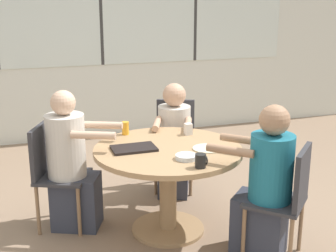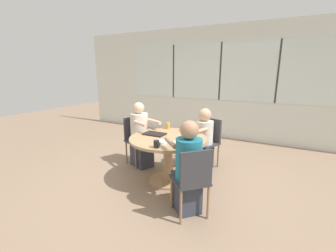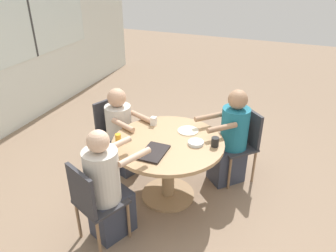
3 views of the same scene
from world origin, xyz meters
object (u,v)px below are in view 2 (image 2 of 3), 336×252
object	(u,v)px
chair_for_man_teal_shirt	(136,136)
person_man_blue_shirt	(187,171)
coffee_mug	(157,144)
chair_for_woman_green_shirt	(209,138)
person_woman_green_shirt	(202,142)
bowl_white_shallow	(161,142)
milk_carton_small	(192,132)
juice_glass	(168,126)
person_man_teal_shirt	(141,138)
chair_for_man_blue_shirt	(193,177)

from	to	relation	value
chair_for_man_teal_shirt	person_man_blue_shirt	world-z (taller)	person_man_blue_shirt
coffee_mug	chair_for_woman_green_shirt	bearing A→B (deg)	78.56
person_woman_green_shirt	bowl_white_shallow	bearing A→B (deg)	98.32
person_woman_green_shirt	chair_for_woman_green_shirt	bearing A→B (deg)	-90.00
person_man_blue_shirt	milk_carton_small	size ratio (longest dim) A/B	11.81
chair_for_woman_green_shirt	bowl_white_shallow	xyz separation A→B (m)	(-0.32, -1.18, 0.22)
person_woman_green_shirt	juice_glass	world-z (taller)	person_woman_green_shirt
person_man_teal_shirt	milk_carton_small	xyz separation A→B (m)	(1.01, -0.03, 0.25)
juice_glass	person_man_teal_shirt	bearing A→B (deg)	-164.20
chair_for_woman_green_shirt	coffee_mug	distance (m)	1.42
chair_for_man_blue_shirt	person_man_blue_shirt	distance (m)	0.17
chair_for_man_blue_shirt	juice_glass	bearing A→B (deg)	83.90
chair_for_man_teal_shirt	bowl_white_shallow	bearing A→B (deg)	77.56
chair_for_woman_green_shirt	juice_glass	world-z (taller)	chair_for_woman_green_shirt
person_man_teal_shirt	milk_carton_small	bearing A→B (deg)	111.65
person_woman_green_shirt	person_man_blue_shirt	bearing A→B (deg)	123.73
person_man_blue_shirt	person_man_teal_shirt	bearing A→B (deg)	100.75
person_man_blue_shirt	chair_for_man_blue_shirt	bearing A→B (deg)	-90.00
chair_for_man_blue_shirt	person_man_teal_shirt	world-z (taller)	person_man_teal_shirt
person_man_blue_shirt	person_man_teal_shirt	world-z (taller)	person_man_teal_shirt
person_man_teal_shirt	bowl_white_shallow	bearing A→B (deg)	75.49
chair_for_man_blue_shirt	coffee_mug	xyz separation A→B (m)	(-0.60, 0.20, 0.25)
milk_carton_small	juice_glass	bearing A→B (deg)	161.75
person_woman_green_shirt	juice_glass	size ratio (longest dim) A/B	9.55
milk_carton_small	bowl_white_shallow	bearing A→B (deg)	-111.78
chair_for_man_blue_shirt	person_man_blue_shirt	bearing A→B (deg)	90.00
coffee_mug	milk_carton_small	distance (m)	0.79
chair_for_woman_green_shirt	chair_for_man_blue_shirt	world-z (taller)	same
person_man_teal_shirt	bowl_white_shallow	distance (m)	1.01
person_man_teal_shirt	juice_glass	xyz separation A→B (m)	(0.49, 0.14, 0.25)
chair_for_woman_green_shirt	chair_for_man_teal_shirt	world-z (taller)	same
chair_for_man_blue_shirt	bowl_white_shallow	xyz separation A→B (m)	(-0.64, 0.39, 0.22)
person_man_teal_shirt	juice_glass	bearing A→B (deg)	129.16
person_man_blue_shirt	juice_glass	size ratio (longest dim) A/B	10.26
coffee_mug	juice_glass	size ratio (longest dim) A/B	0.88
milk_carton_small	bowl_white_shallow	distance (m)	0.62
chair_for_man_teal_shirt	person_woman_green_shirt	world-z (taller)	person_woman_green_shirt
milk_carton_small	person_man_teal_shirt	bearing A→B (deg)	178.30
milk_carton_small	chair_for_man_blue_shirt	bearing A→B (deg)	-67.22
coffee_mug	bowl_white_shallow	distance (m)	0.20
chair_for_man_teal_shirt	juice_glass	distance (m)	0.70
chair_for_man_blue_shirt	chair_for_man_teal_shirt	size ratio (longest dim) A/B	1.00
chair_for_woman_green_shirt	person_woman_green_shirt	size ratio (longest dim) A/B	0.81
coffee_mug	bowl_white_shallow	xyz separation A→B (m)	(-0.04, 0.19, -0.03)
chair_for_man_blue_shirt	person_woman_green_shirt	distance (m)	1.47
chair_for_woman_green_shirt	person_woman_green_shirt	bearing A→B (deg)	90.00
person_woman_green_shirt	coffee_mug	bearing A→B (deg)	102.21
chair_for_woman_green_shirt	person_man_blue_shirt	bearing A→B (deg)	120.09
chair_for_woman_green_shirt	juice_glass	size ratio (longest dim) A/B	7.71
chair_for_woman_green_shirt	chair_for_man_teal_shirt	bearing A→B (deg)	44.42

